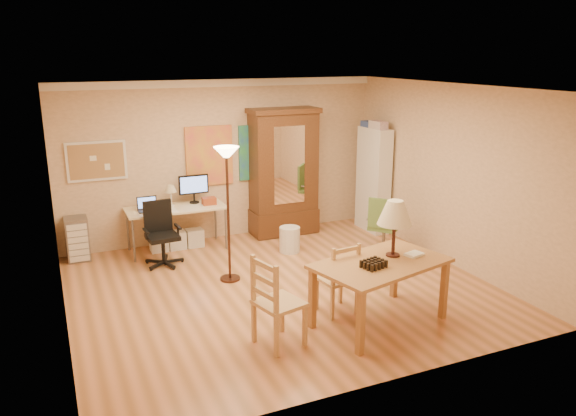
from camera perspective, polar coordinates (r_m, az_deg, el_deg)
name	(u,v)px	position (r m, az deg, el deg)	size (l,w,h in m)	color
floor	(281,288)	(7.79, -0.73, -8.14)	(5.50, 5.50, 0.00)	#996336
crown_molding	(222,83)	(9.45, -6.77, 12.50)	(5.50, 0.08, 0.12)	white
corkboard	(97,161)	(9.21, -18.87, 4.54)	(0.90, 0.04, 0.62)	#9D7449
art_panel_left	(209,156)	(9.53, -8.00, 5.28)	(0.80, 0.04, 1.00)	gold
art_panel_right	(259,152)	(9.81, -2.92, 5.70)	(0.75, 0.04, 0.95)	#27649D
dining_table	(386,248)	(6.67, 9.93, -3.99)	(1.73, 1.28, 1.46)	#955B30
ladder_chair_back	(338,280)	(6.97, 5.15, -7.32)	(0.47, 0.45, 0.92)	#A6744C
ladder_chair_left	(277,305)	(6.19, -1.16, -9.78)	(0.56, 0.58, 1.04)	#A6744C
torchiere_lamp	(227,174)	(7.65, -6.22, 3.41)	(0.35, 0.35, 1.91)	#392016
computer_desk	(178,223)	(9.32, -11.11, -1.53)	(1.57, 0.69, 1.19)	beige
office_chair_black	(163,248)	(8.74, -12.61, -4.00)	(0.60, 0.60, 0.97)	black
office_chair_green	(383,238)	(9.11, 9.63, -3.05)	(0.61, 0.61, 0.95)	slate
drawer_cart	(77,239)	(9.29, -20.62, -2.96)	(0.34, 0.40, 0.67)	slate
armoire	(284,180)	(9.82, -0.46, 2.84)	(1.20, 0.57, 2.21)	#3C1F10
bookshelf	(373,180)	(10.13, 8.66, 2.82)	(0.28, 0.74, 1.85)	white
wastebin	(290,239)	(9.07, 0.17, -3.21)	(0.33, 0.33, 0.42)	silver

